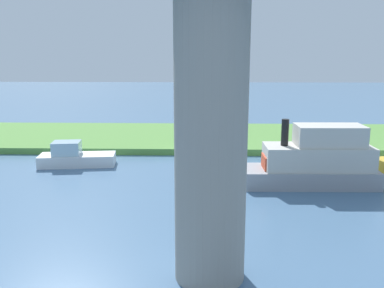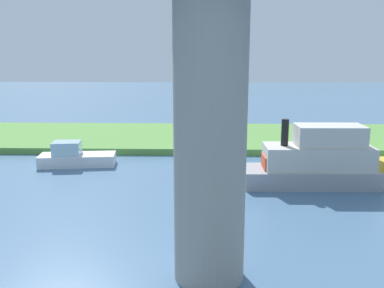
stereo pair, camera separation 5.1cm
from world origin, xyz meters
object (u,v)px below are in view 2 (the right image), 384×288
at_px(person_on_bank, 178,133).
at_px(houseboat_blue, 315,161).
at_px(bridge_pylon, 210,137).
at_px(pontoon_yellow, 75,157).
at_px(mooring_post, 313,143).

distance_m(person_on_bank, houseboat_blue, 13.15).
bearing_deg(bridge_pylon, pontoon_yellow, -57.96).
xyz_separation_m(person_on_bank, pontoon_yellow, (6.90, 5.84, -0.59)).
distance_m(mooring_post, pontoon_yellow, 17.85).
xyz_separation_m(bridge_pylon, pontoon_yellow, (9.22, -14.74, -4.43)).
relative_size(bridge_pylon, person_on_bank, 7.26).
bearing_deg(person_on_bank, mooring_post, 169.26).
xyz_separation_m(bridge_pylon, mooring_post, (-8.21, -18.58, -4.11)).
height_order(bridge_pylon, mooring_post, bridge_pylon).
bearing_deg(bridge_pylon, mooring_post, -113.84).
bearing_deg(person_on_bank, houseboat_blue, 131.23).
bearing_deg(mooring_post, houseboat_blue, 76.70).
xyz_separation_m(bridge_pylon, person_on_bank, (2.32, -20.58, -3.84)).
height_order(person_on_bank, pontoon_yellow, person_on_bank).
bearing_deg(mooring_post, pontoon_yellow, 12.43).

